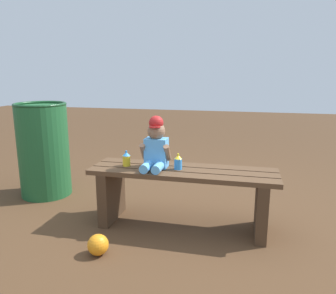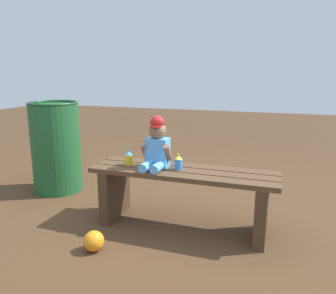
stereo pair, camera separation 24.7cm
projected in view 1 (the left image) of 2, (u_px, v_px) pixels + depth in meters
The scene contains 7 objects.
ground_plane at pixel (182, 225), 2.64m from camera, with size 16.00×16.00×0.00m, color #4C331E.
park_bench at pixel (183, 189), 2.57m from camera, with size 1.43×0.40×0.47m.
child_figure at pixel (156, 146), 2.53m from camera, with size 0.23×0.27×0.40m.
sippy_cup_left at pixel (126, 159), 2.61m from camera, with size 0.06×0.06×0.12m.
sippy_cup_right at pixel (178, 162), 2.52m from camera, with size 0.06×0.06×0.12m.
toy_ball at pixel (98, 245), 2.20m from camera, with size 0.14×0.14×0.14m, color orange.
trash_bin at pixel (44, 149), 3.22m from camera, with size 0.49×0.49×0.91m.
Camera 1 is at (0.45, -2.39, 1.19)m, focal length 35.43 mm.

